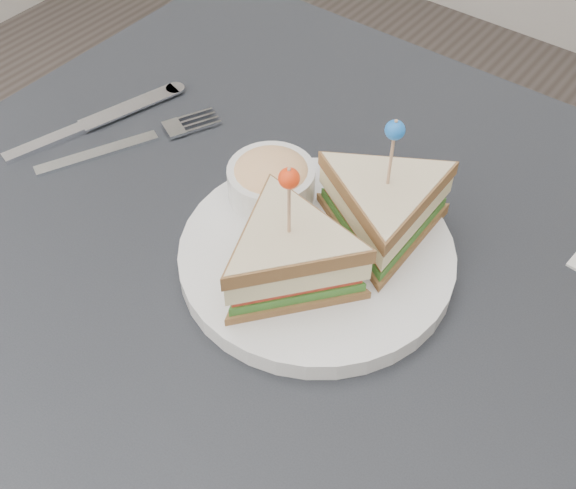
# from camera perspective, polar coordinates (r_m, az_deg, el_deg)

# --- Properties ---
(table) EXTENTS (0.80, 0.80, 0.75)m
(table) POSITION_cam_1_polar(r_m,az_deg,el_deg) (0.68, -1.19, -7.25)
(table) COLOR black
(table) RESTS_ON ground
(plate_meal) EXTENTS (0.31, 0.31, 0.14)m
(plate_meal) POSITION_cam_1_polar(r_m,az_deg,el_deg) (0.61, 3.01, 1.03)
(plate_meal) COLOR silver
(plate_meal) RESTS_ON table
(cutlery_fork) EXTENTS (0.10, 0.19, 0.01)m
(cutlery_fork) POSITION_cam_1_polar(r_m,az_deg,el_deg) (0.77, -11.71, 8.09)
(cutlery_fork) COLOR silver
(cutlery_fork) RESTS_ON table
(cutlery_knife) EXTENTS (0.08, 0.21, 0.01)m
(cutlery_knife) POSITION_cam_1_polar(r_m,az_deg,el_deg) (0.80, -15.38, 9.18)
(cutlery_knife) COLOR silver
(cutlery_knife) RESTS_ON table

